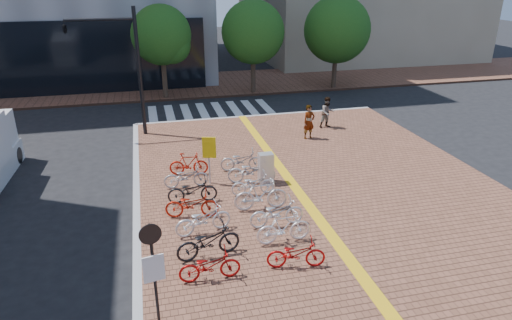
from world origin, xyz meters
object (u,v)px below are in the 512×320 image
object	(u,v)px
bike_10	(261,195)
utility_box	(266,168)
yellow_sign	(209,152)
notice_sign	(153,263)
bike_4	(192,190)
bike_11	(253,184)
bike_0	(210,266)
pedestrian_a	(309,122)
bike_2	(203,219)
bike_12	(252,171)
bike_1	(208,241)
bike_9	(277,213)
bike_8	(284,227)
pedestrian_b	(327,112)
traffic_light_pole	(106,49)
bike_7	(296,254)
bike_3	(192,204)
bike_5	(186,176)
bike_13	(242,160)
bike_6	(189,164)

from	to	relation	value
bike_10	utility_box	bearing A→B (deg)	-17.08
yellow_sign	notice_sign	xyz separation A→B (m)	(-2.35, -7.41, 0.37)
bike_4	notice_sign	bearing A→B (deg)	168.88
bike_11	utility_box	distance (m)	1.19
bike_0	bike_4	xyz separation A→B (m)	(0.07, 4.63, 0.03)
pedestrian_a	bike_4	bearing A→B (deg)	-153.50
bike_2	bike_12	xyz separation A→B (m)	(2.37, 3.29, 0.01)
bike_1	bike_9	size ratio (longest dim) A/B	1.05
bike_1	bike_8	distance (m)	2.36
bike_1	pedestrian_b	world-z (taller)	pedestrian_b
bike_2	traffic_light_pole	size ratio (longest dim) A/B	0.29
bike_2	bike_7	distance (m)	3.36
notice_sign	bike_11	bearing A→B (deg)	58.13
bike_0	bike_3	world-z (taller)	bike_3
bike_4	bike_0	bearing A→B (deg)	-177.91
bike_1	bike_10	size ratio (longest dim) A/B	1.01
bike_0	bike_1	bearing A→B (deg)	-6.26
utility_box	traffic_light_pole	world-z (taller)	traffic_light_pole
bike_7	bike_11	size ratio (longest dim) A/B	1.00
bike_8	bike_10	distance (m)	2.22
pedestrian_b	bike_9	bearing A→B (deg)	-130.22
traffic_light_pole	bike_5	bearing A→B (deg)	-67.47
pedestrian_b	traffic_light_pole	bearing A→B (deg)	163.83
utility_box	notice_sign	world-z (taller)	notice_sign
bike_4	bike_7	distance (m)	5.21
bike_5	notice_sign	distance (m)	7.56
pedestrian_a	yellow_sign	xyz separation A→B (m)	(-5.60, -4.08, 0.49)
bike_13	notice_sign	xyz separation A→B (m)	(-3.83, -8.35, 1.25)
bike_4	pedestrian_b	distance (m)	10.58
bike_5	bike_11	xyz separation A→B (m)	(2.37, -1.24, -0.01)
bike_0	pedestrian_b	xyz separation A→B (m)	(8.07, 11.54, 0.39)
bike_2	bike_6	size ratio (longest dim) A/B	1.17
bike_9	bike_6	bearing A→B (deg)	24.29
bike_0	bike_11	xyz separation A→B (m)	(2.34, 4.71, -0.00)
bike_12	utility_box	world-z (taller)	utility_box
bike_13	bike_10	bearing A→B (deg)	-172.66
bike_8	bike_10	size ratio (longest dim) A/B	0.92
bike_0	bike_1	distance (m)	1.10
bike_5	bike_10	distance (m)	3.40
bike_3	bike_4	xyz separation A→B (m)	(0.14, 1.07, -0.01)
bike_5	bike_6	world-z (taller)	bike_6
utility_box	bike_1	bearing A→B (deg)	-123.08
bike_9	bike_12	xyz separation A→B (m)	(-0.03, 3.43, 0.02)
bike_2	pedestrian_b	distance (m)	12.06
bike_8	pedestrian_b	xyz separation A→B (m)	(5.59, 10.26, 0.31)
bike_3	bike_8	bearing A→B (deg)	-122.02
bike_2	bike_11	bearing A→B (deg)	-56.00
bike_7	notice_sign	size ratio (longest dim) A/B	0.61
bike_3	bike_7	distance (m)	4.37
bike_9	bike_10	xyz separation A→B (m)	(-0.23, 1.20, 0.09)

